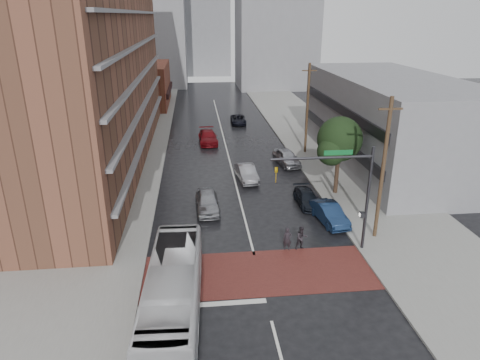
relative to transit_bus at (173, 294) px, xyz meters
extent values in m
plane|color=black|center=(4.97, 3.30, -1.54)|extent=(160.00, 160.00, 0.00)
cube|color=maroon|center=(4.97, 3.80, -1.53)|extent=(14.00, 5.00, 0.02)
cube|color=gray|center=(-6.53, 28.30, -1.46)|extent=(9.00, 90.00, 0.15)
cube|color=gray|center=(16.47, 28.30, -1.46)|extent=(9.00, 90.00, 0.15)
cube|color=brown|center=(-9.03, 27.30, 12.46)|extent=(10.00, 44.00, 28.00)
cube|color=brown|center=(-7.03, 57.30, 1.96)|extent=(8.00, 16.00, 7.00)
cube|color=gray|center=(21.47, 23.30, 2.96)|extent=(11.00, 26.00, 9.00)
cube|color=gray|center=(-9.03, 81.30, 14.46)|extent=(18.00, 16.00, 32.00)
cube|color=gray|center=(4.97, 98.30, 10.46)|extent=(12.00, 10.00, 24.00)
cylinder|color=#332319|center=(13.47, 15.30, 0.46)|extent=(0.36, 0.36, 4.00)
sphere|color=black|center=(13.47, 15.30, 3.46)|extent=(3.80, 3.80, 3.80)
sphere|color=black|center=(12.57, 14.50, 2.66)|extent=(2.40, 2.40, 2.40)
sphere|color=black|center=(14.27, 16.10, 2.86)|extent=(2.60, 2.60, 2.60)
cylinder|color=#2D2D33|center=(12.27, 5.80, 2.06)|extent=(0.20, 0.20, 7.20)
cylinder|color=#2D2D33|center=(9.07, 5.80, 5.06)|extent=(6.40, 0.16, 0.16)
imported|color=gold|center=(6.27, 5.80, 4.06)|extent=(0.20, 0.16, 1.00)
cube|color=#0C5926|center=(10.07, 5.80, 5.36)|extent=(1.80, 0.05, 0.30)
cube|color=#2D2D33|center=(12.02, 5.80, 1.06)|extent=(0.30, 0.30, 0.35)
cylinder|color=#473321|center=(13.77, 7.30, 3.46)|extent=(0.26, 0.26, 10.00)
cube|color=#473321|center=(13.77, 7.30, 7.66)|extent=(1.60, 0.12, 0.12)
cylinder|color=#473321|center=(13.77, 27.30, 3.46)|extent=(0.26, 0.26, 10.00)
cube|color=#473321|center=(13.77, 27.30, 7.66)|extent=(1.60, 0.12, 0.12)
imported|color=silver|center=(0.00, 0.00, 0.00)|extent=(3.07, 11.14, 3.07)
imported|color=black|center=(7.25, 6.30, -0.73)|extent=(0.64, 0.47, 1.61)
imported|color=black|center=(8.23, 6.30, -0.70)|extent=(0.92, 0.78, 1.67)
imported|color=#97989D|center=(2.16, 13.00, -0.75)|extent=(2.00, 4.65, 1.57)
imported|color=#9C9CA3|center=(6.10, 19.41, -0.80)|extent=(1.99, 4.60, 1.47)
imported|color=maroon|center=(2.91, 32.46, -0.77)|extent=(2.38, 5.38, 1.53)
imported|color=black|center=(7.62, 42.02, -0.91)|extent=(2.19, 4.56, 1.25)
imported|color=#142748|center=(11.27, 9.98, -0.81)|extent=(2.18, 4.58, 1.45)
imported|color=black|center=(10.40, 13.30, -0.94)|extent=(1.76, 4.12, 1.18)
imported|color=#A1A2A8|center=(10.83, 23.49, -0.74)|extent=(2.62, 4.92, 1.59)
camera|label=1|loc=(1.47, -18.34, 13.22)|focal=32.00mm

